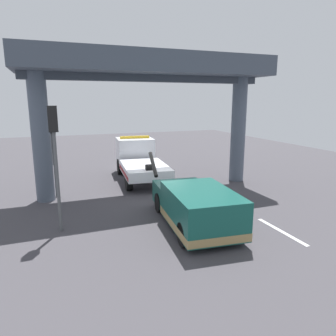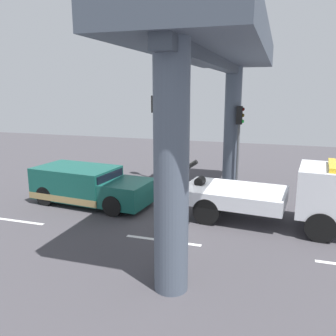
{
  "view_description": "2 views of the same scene",
  "coord_description": "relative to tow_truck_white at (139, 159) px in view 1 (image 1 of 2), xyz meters",
  "views": [
    {
      "loc": [
        -14.56,
        5.06,
        4.78
      ],
      "look_at": [
        -0.6,
        -0.31,
        1.5
      ],
      "focal_mm": 33.32,
      "sensor_mm": 36.0,
      "label": 1
    },
    {
      "loc": [
        3.44,
        -13.07,
        4.93
      ],
      "look_at": [
        -0.48,
        -0.69,
        2.0
      ],
      "focal_mm": 37.61,
      "sensor_mm": 36.0,
      "label": 2
    }
  ],
  "objects": [
    {
      "name": "towed_van_green",
      "position": [
        -8.24,
        0.08,
        -0.42
      ],
      "size": [
        5.38,
        2.67,
        1.58
      ],
      "color": "#145147",
      "rests_on": "ground"
    },
    {
      "name": "lane_stripe_west",
      "position": [
        -9.86,
        -2.68,
        -1.2
      ],
      "size": [
        2.6,
        0.16,
        0.01
      ],
      "primitive_type": "cube",
      "color": "silver",
      "rests_on": "ground"
    },
    {
      "name": "lane_stripe_mid",
      "position": [
        -3.86,
        -2.68,
        -1.2
      ],
      "size": [
        2.6,
        0.16,
        0.01
      ],
      "primitive_type": "cube",
      "color": "silver",
      "rests_on": "ground"
    },
    {
      "name": "lane_stripe_east",
      "position": [
        2.14,
        -2.68,
        -1.2
      ],
      "size": [
        2.6,
        0.16,
        0.01
      ],
      "primitive_type": "cube",
      "color": "silver",
      "rests_on": "ground"
    },
    {
      "name": "overpass_structure",
      "position": [
        -2.77,
        0.08,
        4.78
      ],
      "size": [
        3.6,
        12.79,
        7.04
      ],
      "color": "#4C5666",
      "rests_on": "ground"
    },
    {
      "name": "traffic_light_near",
      "position": [
        -6.84,
        4.96,
        2.13
      ],
      "size": [
        0.39,
        0.32,
        4.58
      ],
      "color": "#515456",
      "rests_on": "ground"
    },
    {
      "name": "tow_truck_white",
      "position": [
        0.0,
        0.0,
        0.0
      ],
      "size": [
        7.34,
        2.97,
        2.46
      ],
      "color": "white",
      "rests_on": "ground"
    },
    {
      "name": "traffic_light_mid",
      "position": [
        6.16,
        4.96,
        1.74
      ],
      "size": [
        0.39,
        0.32,
        4.02
      ],
      "color": "#515456",
      "rests_on": "ground"
    },
    {
      "name": "traffic_light_far",
      "position": [
        -2.34,
        4.96,
        1.79
      ],
      "size": [
        0.39,
        0.32,
        4.09
      ],
      "color": "#515456",
      "rests_on": "ground"
    },
    {
      "name": "ground_plane",
      "position": [
        -3.86,
        0.08,
        -1.25
      ],
      "size": [
        60.0,
        40.0,
        0.1
      ],
      "primitive_type": "cube",
      "color": "#423F44"
    }
  ]
}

